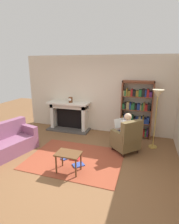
{
  "coord_description": "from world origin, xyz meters",
  "views": [
    {
      "loc": [
        1.64,
        -3.55,
        2.42
      ],
      "look_at": [
        0.1,
        1.2,
        1.05
      ],
      "focal_mm": 28.54,
      "sensor_mm": 36.0,
      "label": 1
    }
  ],
  "objects": [
    {
      "name": "side_table",
      "position": [
        0.08,
        -0.27,
        0.4
      ],
      "size": [
        0.56,
        0.39,
        0.47
      ],
      "color": "brown",
      "rests_on": "ground"
    },
    {
      "name": "floor_lamp",
      "position": [
        1.94,
        1.65,
        1.46
      ],
      "size": [
        0.32,
        0.32,
        1.73
      ],
      "color": "#B7933F",
      "rests_on": "ground"
    },
    {
      "name": "fireplace",
      "position": [
        -1.04,
        2.3,
        0.56
      ],
      "size": [
        1.57,
        0.64,
        1.06
      ],
      "color": "#4C4742",
      "rests_on": "ground"
    },
    {
      "name": "scattered_books",
      "position": [
        0.02,
        0.16,
        0.03
      ],
      "size": [
        0.72,
        0.52,
        0.03
      ],
      "color": "#334CA5",
      "rests_on": "area_rug"
    },
    {
      "name": "seated_reader",
      "position": [
        1.14,
        1.16,
        0.62
      ],
      "size": [
        0.58,
        0.58,
        1.14
      ],
      "rotation": [
        0.0,
        0.0,
        3.95
      ],
      "color": "silver",
      "rests_on": "ground"
    },
    {
      "name": "area_rug",
      "position": [
        0.0,
        0.3,
        0.01
      ],
      "size": [
        2.4,
        1.8,
        0.01
      ],
      "primitive_type": "cube",
      "color": "#953F28",
      "rests_on": "ground"
    },
    {
      "name": "ground",
      "position": [
        0.0,
        0.0,
        0.0
      ],
      "size": [
        14.0,
        14.0,
        0.0
      ],
      "primitive_type": "plane",
      "color": "brown"
    },
    {
      "name": "back_wall",
      "position": [
        0.0,
        2.55,
        1.35
      ],
      "size": [
        5.6,
        0.1,
        2.7
      ],
      "primitive_type": "cube",
      "color": "beige",
      "rests_on": "ground"
    },
    {
      "name": "bookshelf",
      "position": [
        1.35,
        2.33,
        0.92
      ],
      "size": [
        1.0,
        0.32,
        1.89
      ],
      "color": "brown",
      "rests_on": "ground"
    },
    {
      "name": "sofa_floral",
      "position": [
        -1.91,
        -0.1,
        0.32
      ],
      "size": [
        1.12,
        1.83,
        0.85
      ],
      "rotation": [
        0.0,
        0.0,
        1.32
      ],
      "color": "#885170",
      "rests_on": "ground"
    },
    {
      "name": "mantel_clock",
      "position": [
        -0.94,
        2.2,
        1.16
      ],
      "size": [
        0.14,
        0.14,
        0.2
      ],
      "color": "brown",
      "rests_on": "fireplace"
    },
    {
      "name": "armchair_reading",
      "position": [
        1.23,
        1.08,
        0.42
      ],
      "size": [
        0.89,
        0.89,
        0.97
      ],
      "rotation": [
        0.0,
        0.0,
        3.95
      ],
      "color": "#331E14",
      "rests_on": "ground"
    }
  ]
}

